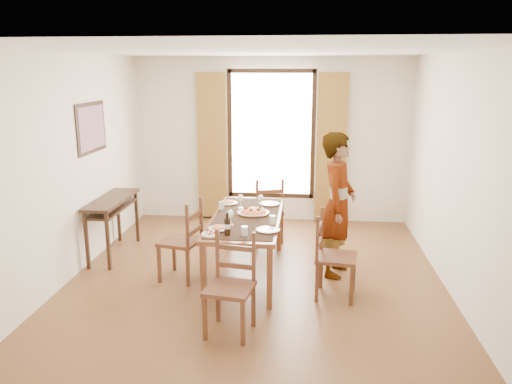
# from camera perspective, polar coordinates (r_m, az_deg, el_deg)

# --- Properties ---
(ground) EXTENTS (5.00, 5.00, 0.00)m
(ground) POSITION_cam_1_polar(r_m,az_deg,el_deg) (6.24, 0.04, -9.71)
(ground) COLOR #5A2F1C
(ground) RESTS_ON ground
(room_shell) EXTENTS (4.60, 5.10, 2.74)m
(room_shell) POSITION_cam_1_polar(r_m,az_deg,el_deg) (5.93, 0.12, 4.59)
(room_shell) COLOR silver
(room_shell) RESTS_ON ground
(console_table) EXTENTS (0.38, 1.20, 0.80)m
(console_table) POSITION_cam_1_polar(r_m,az_deg,el_deg) (7.05, -16.12, -1.60)
(console_table) COLOR #311C10
(console_table) RESTS_ON ground
(dining_table) EXTENTS (0.83, 1.90, 0.76)m
(dining_table) POSITION_cam_1_polar(r_m,az_deg,el_deg) (6.09, -1.11, -3.41)
(dining_table) COLOR brown
(dining_table) RESTS_ON ground
(chair_west) EXTENTS (0.53, 0.53, 1.00)m
(chair_west) POSITION_cam_1_polar(r_m,az_deg,el_deg) (6.11, -8.36, -5.73)
(chair_west) COLOR #512F1B
(chair_west) RESTS_ON ground
(chair_north) EXTENTS (0.53, 0.53, 0.97)m
(chair_north) POSITION_cam_1_polar(r_m,az_deg,el_deg) (7.34, 1.34, -2.29)
(chair_north) COLOR #512F1B
(chair_north) RESTS_ON ground
(chair_south) EXTENTS (0.50, 0.50, 0.98)m
(chair_south) POSITION_cam_1_polar(r_m,az_deg,el_deg) (4.88, -2.91, -10.88)
(chair_south) COLOR #512F1B
(chair_south) RESTS_ON ground
(chair_east) EXTENTS (0.49, 0.49, 0.98)m
(chair_east) POSITION_cam_1_polar(r_m,az_deg,el_deg) (5.66, 8.81, -7.45)
(chair_east) COLOR #512F1B
(chair_east) RESTS_ON ground
(man) EXTENTS (0.84, 0.72, 1.78)m
(man) POSITION_cam_1_polar(r_m,az_deg,el_deg) (6.16, 9.31, -1.46)
(man) COLOR #97999F
(man) RESTS_ON ground
(plate_sw) EXTENTS (0.27, 0.27, 0.05)m
(plate_sw) POSITION_cam_1_polar(r_m,az_deg,el_deg) (5.59, -4.30, -4.04)
(plate_sw) COLOR silver
(plate_sw) RESTS_ON dining_table
(plate_se) EXTENTS (0.27, 0.27, 0.05)m
(plate_se) POSITION_cam_1_polar(r_m,az_deg,el_deg) (5.53, 1.38, -4.19)
(plate_se) COLOR silver
(plate_se) RESTS_ON dining_table
(plate_nw) EXTENTS (0.27, 0.27, 0.05)m
(plate_nw) POSITION_cam_1_polar(r_m,az_deg,el_deg) (6.63, -3.25, -1.14)
(plate_nw) COLOR silver
(plate_nw) RESTS_ON dining_table
(plate_ne) EXTENTS (0.27, 0.27, 0.05)m
(plate_ne) POSITION_cam_1_polar(r_m,az_deg,el_deg) (6.59, 1.57, -1.22)
(plate_ne) COLOR silver
(plate_ne) RESTS_ON dining_table
(pasta_platter) EXTENTS (0.40, 0.40, 0.10)m
(pasta_platter) POSITION_cam_1_polar(r_m,az_deg,el_deg) (6.16, -0.31, -2.08)
(pasta_platter) COLOR red
(pasta_platter) RESTS_ON dining_table
(caprese_plate) EXTENTS (0.20, 0.20, 0.04)m
(caprese_plate) POSITION_cam_1_polar(r_m,az_deg,el_deg) (5.42, -5.24, -4.72)
(caprese_plate) COLOR silver
(caprese_plate) RESTS_ON dining_table
(wine_glass_a) EXTENTS (0.08, 0.08, 0.18)m
(wine_glass_a) POSITION_cam_1_polar(r_m,az_deg,el_deg) (5.72, -2.93, -2.92)
(wine_glass_a) COLOR white
(wine_glass_a) RESTS_ON dining_table
(wine_glass_b) EXTENTS (0.08, 0.08, 0.18)m
(wine_glass_b) POSITION_cam_1_polar(r_m,az_deg,el_deg) (6.39, 0.54, -1.08)
(wine_glass_b) COLOR white
(wine_glass_b) RESTS_ON dining_table
(wine_glass_c) EXTENTS (0.08, 0.08, 0.18)m
(wine_glass_c) POSITION_cam_1_polar(r_m,az_deg,el_deg) (6.40, -1.77, -1.07)
(wine_glass_c) COLOR white
(wine_glass_c) RESTS_ON dining_table
(tumbler_a) EXTENTS (0.07, 0.07, 0.10)m
(tumbler_a) POSITION_cam_1_polar(r_m,az_deg,el_deg) (5.77, 1.90, -3.19)
(tumbler_a) COLOR silver
(tumbler_a) RESTS_ON dining_table
(tumbler_b) EXTENTS (0.07, 0.07, 0.10)m
(tumbler_b) POSITION_cam_1_polar(r_m,az_deg,el_deg) (6.38, -3.96, -1.54)
(tumbler_b) COLOR silver
(tumbler_b) RESTS_ON dining_table
(tumbler_c) EXTENTS (0.07, 0.07, 0.10)m
(tumbler_c) POSITION_cam_1_polar(r_m,az_deg,el_deg) (5.38, -1.32, -4.46)
(tumbler_c) COLOR silver
(tumbler_c) RESTS_ON dining_table
(wine_bottle) EXTENTS (0.07, 0.07, 0.25)m
(wine_bottle) POSITION_cam_1_polar(r_m,az_deg,el_deg) (5.38, -3.30, -3.66)
(wine_bottle) COLOR black
(wine_bottle) RESTS_ON dining_table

